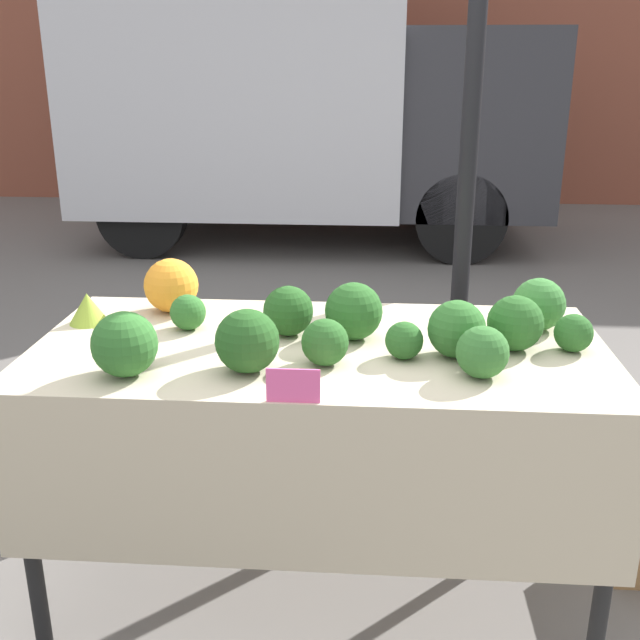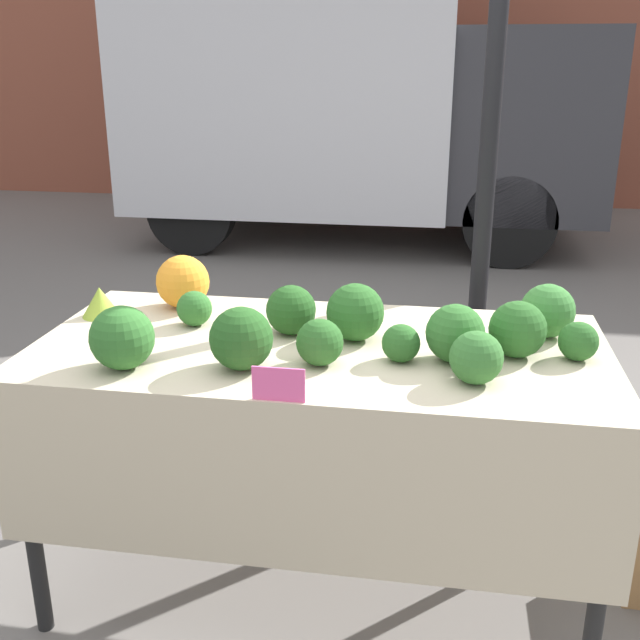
# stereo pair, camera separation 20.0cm
# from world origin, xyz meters

# --- Properties ---
(ground_plane) EXTENTS (40.00, 40.00, 0.00)m
(ground_plane) POSITION_xyz_m (0.00, 0.00, 0.00)
(ground_plane) COLOR slate
(tent_pole) EXTENTS (0.07, 0.07, 2.26)m
(tent_pole) POSITION_xyz_m (0.51, 0.74, 1.13)
(tent_pole) COLOR black
(tent_pole) RESTS_ON ground_plane
(parked_truck) EXTENTS (4.34, 2.08, 2.61)m
(parked_truck) POSITION_xyz_m (-0.61, 5.26, 1.38)
(parked_truck) COLOR silver
(parked_truck) RESTS_ON ground_plane
(market_table) EXTENTS (1.77, 0.86, 0.88)m
(market_table) POSITION_xyz_m (0.00, -0.07, 0.77)
(market_table) COLOR beige
(market_table) RESTS_ON ground_plane
(orange_cauliflower) EXTENTS (0.19, 0.19, 0.19)m
(orange_cauliflower) POSITION_xyz_m (-0.54, 0.29, 0.97)
(orange_cauliflower) COLOR orange
(orange_cauliflower) RESTS_ON market_table
(romanesco_head) EXTENTS (0.13, 0.13, 0.10)m
(romanesco_head) POSITION_xyz_m (-0.79, 0.14, 0.93)
(romanesco_head) COLOR #93B238
(romanesco_head) RESTS_ON market_table
(broccoli_head_0) EXTENTS (0.17, 0.17, 0.17)m
(broccoli_head_0) POSITION_xyz_m (0.70, 0.19, 0.97)
(broccoli_head_0) COLOR #387533
(broccoli_head_0) RESTS_ON market_table
(broccoli_head_1) EXTENTS (0.18, 0.18, 0.18)m
(broccoli_head_1) POSITION_xyz_m (0.10, 0.06, 0.97)
(broccoli_head_1) COLOR #285B23
(broccoli_head_1) RESTS_ON market_table
(broccoli_head_2) EXTENTS (0.18, 0.18, 0.18)m
(broccoli_head_2) POSITION_xyz_m (-0.19, -0.23, 0.97)
(broccoli_head_2) COLOR #23511E
(broccoli_head_2) RESTS_ON market_table
(broccoli_head_3) EXTENTS (0.12, 0.12, 0.12)m
(broccoli_head_3) POSITION_xyz_m (-0.44, 0.11, 0.94)
(broccoli_head_3) COLOR #2D6628
(broccoli_head_3) RESTS_ON market_table
(broccoli_head_4) EXTENTS (0.18, 0.18, 0.18)m
(broccoli_head_4) POSITION_xyz_m (-0.52, -0.28, 0.97)
(broccoli_head_4) COLOR #2D6628
(broccoli_head_4) RESTS_ON market_table
(broccoli_head_5) EXTENTS (0.12, 0.12, 0.12)m
(broccoli_head_5) POSITION_xyz_m (0.77, -0.00, 0.94)
(broccoli_head_5) COLOR #285B23
(broccoli_head_5) RESTS_ON market_table
(broccoli_head_6) EXTENTS (0.17, 0.17, 0.17)m
(broccoli_head_6) POSITION_xyz_m (0.41, -0.07, 0.97)
(broccoli_head_6) COLOR #2D6628
(broccoli_head_6) RESTS_ON market_table
(broccoli_head_7) EXTENTS (0.11, 0.11, 0.11)m
(broccoli_head_7) POSITION_xyz_m (0.25, -0.10, 0.94)
(broccoli_head_7) COLOR #285B23
(broccoli_head_7) RESTS_ON market_table
(broccoli_head_8) EXTENTS (0.14, 0.14, 0.14)m
(broccoli_head_8) POSITION_xyz_m (0.03, -0.16, 0.95)
(broccoli_head_8) COLOR #285B23
(broccoli_head_8) RESTS_ON market_table
(broccoli_head_9) EXTENTS (0.17, 0.17, 0.17)m
(broccoli_head_9) POSITION_xyz_m (0.59, -0.00, 0.96)
(broccoli_head_9) COLOR #285B23
(broccoli_head_9) RESTS_ON market_table
(broccoli_head_10) EXTENTS (0.16, 0.16, 0.16)m
(broccoli_head_10) POSITION_xyz_m (-0.11, 0.08, 0.96)
(broccoli_head_10) COLOR #23511E
(broccoli_head_10) RESTS_ON market_table
(broccoli_head_11) EXTENTS (0.15, 0.15, 0.15)m
(broccoli_head_11) POSITION_xyz_m (0.46, -0.22, 0.95)
(broccoli_head_11) COLOR #336B2D
(broccoli_head_11) RESTS_ON market_table
(price_sign) EXTENTS (0.14, 0.01, 0.09)m
(price_sign) POSITION_xyz_m (-0.04, -0.42, 0.93)
(price_sign) COLOR #F45B9E
(price_sign) RESTS_ON market_table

